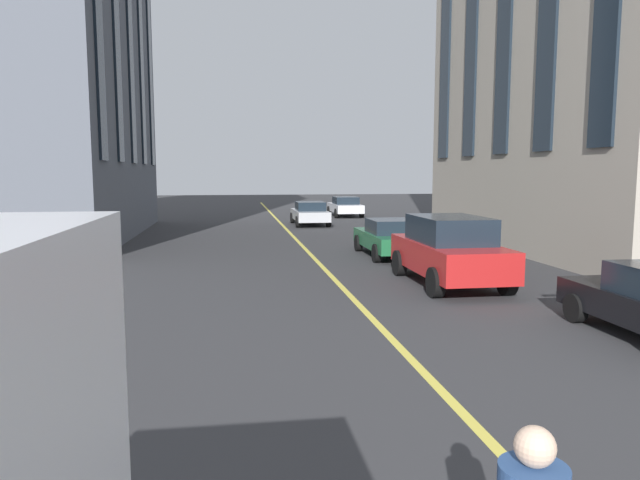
% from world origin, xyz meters
% --- Properties ---
extents(lane_centre_line, '(80.00, 0.16, 0.01)m').
position_xyz_m(lane_centre_line, '(20.00, 0.00, 0.00)').
color(lane_centre_line, '#D8C64C').
rests_on(lane_centre_line, ground_plane).
extents(car_silver_trailing, '(4.40, 1.95, 1.37)m').
position_xyz_m(car_silver_trailing, '(34.45, -1.58, 0.70)').
color(car_silver_trailing, '#B7BABF').
rests_on(car_silver_trailing, ground_plane).
extents(car_red_parked_a, '(4.70, 2.14, 1.88)m').
position_xyz_m(car_red_parked_a, '(16.18, -2.97, 0.97)').
color(car_red_parked_a, '#B21E1E').
rests_on(car_red_parked_a, ground_plane).
extents(car_white_far, '(4.40, 1.95, 1.37)m').
position_xyz_m(car_white_far, '(40.70, -4.90, 0.70)').
color(car_white_far, silver).
rests_on(car_white_far, ground_plane).
extents(car_green_oncoming, '(4.40, 1.95, 1.37)m').
position_xyz_m(car_green_oncoming, '(21.65, -2.84, 0.70)').
color(car_green_oncoming, '#1E6038').
rests_on(car_green_oncoming, ground_plane).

